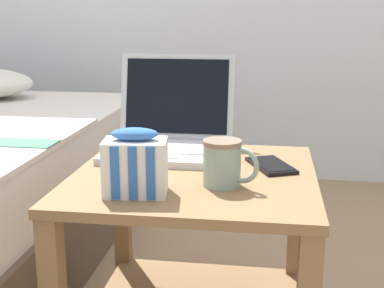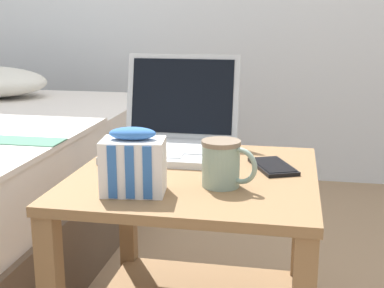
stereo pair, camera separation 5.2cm
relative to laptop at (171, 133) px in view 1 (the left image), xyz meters
name	(u,v)px [view 1 (the left image)]	position (x,y,z in m)	size (l,w,h in m)	color
bedside_table	(195,242)	(0.09, -0.19, -0.23)	(0.57, 0.58, 0.50)	olive
laptop	(171,133)	(0.00, 0.00, 0.00)	(0.33, 0.30, 0.25)	#B7BABC
mug_front_left	(224,161)	(0.17, -0.28, 0.01)	(0.12, 0.08, 0.10)	#8CA593
snack_bag	(135,164)	(-0.01, -0.36, 0.01)	(0.14, 0.10, 0.14)	white
cell_phone	(271,165)	(0.27, -0.12, -0.05)	(0.13, 0.17, 0.01)	black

